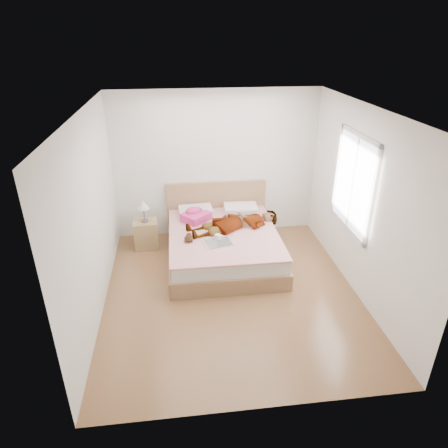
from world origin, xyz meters
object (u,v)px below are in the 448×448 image
at_px(woman, 235,220).
at_px(bed, 223,242).
at_px(magazine, 219,243).
at_px(phone, 203,209).
at_px(towel, 195,215).
at_px(coffee_mug, 218,238).
at_px(nightstand, 146,232).
at_px(plush_toy, 189,238).

height_order(woman, bed, bed).
height_order(woman, magazine, woman).
distance_m(woman, magazine, 0.66).
relative_size(phone, bed, 0.04).
bearing_deg(magazine, towel, 109.17).
distance_m(towel, coffee_mug, 0.84).
bearing_deg(nightstand, towel, -6.51).
xyz_separation_m(towel, magazine, (0.30, -0.87, -0.08)).
distance_m(woman, coffee_mug, 0.58).
bearing_deg(coffee_mug, towel, 111.25).
relative_size(magazine, coffee_mug, 3.58).
relative_size(bed, plush_toy, 9.96).
relative_size(woman, coffee_mug, 11.95).
relative_size(bed, towel, 3.76).
relative_size(bed, nightstand, 2.39).
bearing_deg(woman, phone, -145.65).
bearing_deg(towel, magazine, -70.83).
distance_m(woman, plush_toy, 0.90).
distance_m(woman, bed, 0.42).
bearing_deg(phone, coffee_mug, -96.48).
height_order(woman, plush_toy, woman).
bearing_deg(bed, woman, 23.72).
distance_m(bed, magazine, 0.53).
relative_size(phone, coffee_mug, 0.67).
height_order(towel, magazine, towel).
bearing_deg(nightstand, coffee_mug, -37.01).
relative_size(phone, nightstand, 0.10).
bearing_deg(plush_toy, towel, 78.75).
relative_size(coffee_mug, nightstand, 0.16).
bearing_deg(magazine, coffee_mug, 88.46).
bearing_deg(towel, coffee_mug, -68.75).
xyz_separation_m(bed, magazine, (-0.12, -0.46, 0.24)).
xyz_separation_m(bed, coffee_mug, (-0.12, -0.37, 0.29)).
bearing_deg(woman, coffee_mug, -52.63).
bearing_deg(magazine, woman, 58.59).
bearing_deg(phone, towel, -164.31).
distance_m(phone, nightstand, 1.08).
xyz_separation_m(bed, towel, (-0.42, 0.41, 0.33)).
xyz_separation_m(magazine, nightstand, (-1.16, 0.97, -0.23)).
bearing_deg(plush_toy, woman, 28.79).
distance_m(towel, plush_toy, 0.76).
relative_size(woman, phone, 17.82).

